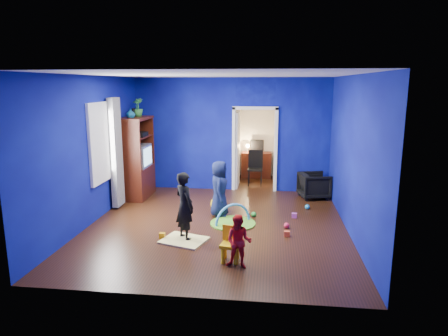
# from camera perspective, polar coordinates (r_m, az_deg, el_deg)

# --- Properties ---
(floor) EXTENTS (5.00, 5.50, 0.01)m
(floor) POSITION_cam_1_polar(r_m,az_deg,el_deg) (7.97, -0.97, -8.15)
(floor) COLOR black
(floor) RESTS_ON ground
(ceiling) EXTENTS (5.00, 5.50, 0.01)m
(ceiling) POSITION_cam_1_polar(r_m,az_deg,el_deg) (7.49, -1.05, 13.19)
(ceiling) COLOR white
(ceiling) RESTS_ON wall_back
(wall_back) EXTENTS (5.00, 0.02, 2.90)m
(wall_back) POSITION_cam_1_polar(r_m,az_deg,el_deg) (10.30, 1.08, 4.75)
(wall_back) COLOR #090A67
(wall_back) RESTS_ON floor
(wall_front) EXTENTS (5.00, 0.02, 2.90)m
(wall_front) POSITION_cam_1_polar(r_m,az_deg,el_deg) (4.94, -5.36, -3.17)
(wall_front) COLOR #090A67
(wall_front) RESTS_ON floor
(wall_left) EXTENTS (0.02, 5.50, 2.90)m
(wall_left) POSITION_cam_1_polar(r_m,az_deg,el_deg) (8.31, -18.37, 2.42)
(wall_left) COLOR #090A67
(wall_left) RESTS_ON floor
(wall_right) EXTENTS (0.02, 5.50, 2.90)m
(wall_right) POSITION_cam_1_polar(r_m,az_deg,el_deg) (7.67, 17.84, 1.70)
(wall_right) COLOR #090A67
(wall_right) RESTS_ON floor
(alcove) EXTENTS (1.00, 1.75, 2.50)m
(alcove) POSITION_cam_1_polar(r_m,az_deg,el_deg) (11.15, 4.61, 4.22)
(alcove) COLOR silver
(alcove) RESTS_ON floor
(armchair) EXTENTS (0.82, 0.81, 0.62)m
(armchair) POSITION_cam_1_polar(r_m,az_deg,el_deg) (9.97, 12.75, -2.45)
(armchair) COLOR black
(armchair) RESTS_ON floor
(child_black) EXTENTS (0.52, 0.53, 1.23)m
(child_black) POSITION_cam_1_polar(r_m,az_deg,el_deg) (7.12, -5.65, -5.44)
(child_black) COLOR black
(child_black) RESTS_ON floor
(child_navy) EXTENTS (0.41, 0.60, 1.18)m
(child_navy) POSITION_cam_1_polar(r_m,az_deg,el_deg) (8.33, -0.67, -2.99)
(child_navy) COLOR #0E1333
(child_navy) RESTS_ON floor
(toddler_red) EXTENTS (0.44, 0.37, 0.83)m
(toddler_red) POSITION_cam_1_polar(r_m,az_deg,el_deg) (6.09, 2.14, -10.48)
(toddler_red) COLOR red
(toddler_red) RESTS_ON floor
(vase) EXTENTS (0.24, 0.24, 0.22)m
(vase) POSITION_cam_1_polar(r_m,az_deg,el_deg) (9.51, -13.20, 7.60)
(vase) COLOR #0B485D
(vase) RESTS_ON tv_armoire
(potted_plant) EXTENTS (0.28, 0.28, 0.44)m
(potted_plant) POSITION_cam_1_polar(r_m,az_deg,el_deg) (10.00, -12.22, 8.47)
(potted_plant) COLOR #2E8031
(potted_plant) RESTS_ON tv_armoire
(tv_armoire) EXTENTS (0.58, 1.14, 1.96)m
(tv_armoire) POSITION_cam_1_polar(r_m,az_deg,el_deg) (9.93, -12.32, 1.46)
(tv_armoire) COLOR #391109
(tv_armoire) RESTS_ON floor
(crt_tv) EXTENTS (0.46, 0.70, 0.54)m
(crt_tv) POSITION_cam_1_polar(r_m,az_deg,el_deg) (9.91, -12.12, 1.69)
(crt_tv) COLOR silver
(crt_tv) RESTS_ON tv_armoire
(yellow_blanket) EXTENTS (0.90, 0.80, 0.03)m
(yellow_blanket) POSITION_cam_1_polar(r_m,az_deg,el_deg) (7.23, -5.73, -10.23)
(yellow_blanket) COLOR #F2E07A
(yellow_blanket) RESTS_ON floor
(hopper_ball) EXTENTS (0.35, 0.35, 0.35)m
(hopper_ball) POSITION_cam_1_polar(r_m,az_deg,el_deg) (8.69, -0.78, -5.19)
(hopper_ball) COLOR yellow
(hopper_ball) RESTS_ON floor
(kid_chair) EXTENTS (0.33, 0.33, 0.50)m
(kid_chair) POSITION_cam_1_polar(r_m,az_deg,el_deg) (6.35, 0.90, -11.10)
(kid_chair) COLOR yellow
(kid_chair) RESTS_ON floor
(play_mat) EXTENTS (0.90, 0.90, 0.02)m
(play_mat) POSITION_cam_1_polar(r_m,az_deg,el_deg) (8.03, 1.28, -7.89)
(play_mat) COLOR green
(play_mat) RESTS_ON floor
(toy_arch) EXTENTS (0.68, 0.52, 0.81)m
(toy_arch) POSITION_cam_1_polar(r_m,az_deg,el_deg) (8.03, 1.28, -7.84)
(toy_arch) COLOR #3F8CD8
(toy_arch) RESTS_ON floor
(window_left) EXTENTS (0.03, 0.95, 1.55)m
(window_left) POSITION_cam_1_polar(r_m,az_deg,el_deg) (8.60, -17.34, 3.46)
(window_left) COLOR white
(window_left) RESTS_ON wall_left
(curtain) EXTENTS (0.14, 0.42, 2.40)m
(curtain) POSITION_cam_1_polar(r_m,az_deg,el_deg) (9.10, -15.17, 2.12)
(curtain) COLOR slate
(curtain) RESTS_ON floor
(doorway) EXTENTS (1.16, 0.10, 2.10)m
(doorway) POSITION_cam_1_polar(r_m,az_deg,el_deg) (10.31, 4.39, 2.48)
(doorway) COLOR white
(doorway) RESTS_ON floor
(study_desk) EXTENTS (0.88, 0.44, 0.75)m
(study_desk) POSITION_cam_1_polar(r_m,az_deg,el_deg) (11.92, 4.66, 0.45)
(study_desk) COLOR #3D140A
(study_desk) RESTS_ON floor
(desk_monitor) EXTENTS (0.40, 0.05, 0.32)m
(desk_monitor) POSITION_cam_1_polar(r_m,az_deg,el_deg) (11.93, 4.73, 3.27)
(desk_monitor) COLOR black
(desk_monitor) RESTS_ON study_desk
(desk_lamp) EXTENTS (0.14, 0.14, 0.14)m
(desk_lamp) POSITION_cam_1_polar(r_m,az_deg,el_deg) (11.89, 3.37, 3.17)
(desk_lamp) COLOR #FFD88C
(desk_lamp) RESTS_ON study_desk
(folding_chair) EXTENTS (0.40, 0.40, 0.92)m
(folding_chair) POSITION_cam_1_polar(r_m,az_deg,el_deg) (10.96, 4.47, -0.10)
(folding_chair) COLOR black
(folding_chair) RESTS_ON floor
(book_shelf) EXTENTS (0.88, 0.24, 0.04)m
(book_shelf) POSITION_cam_1_polar(r_m,az_deg,el_deg) (11.81, 4.82, 8.41)
(book_shelf) COLOR white
(book_shelf) RESTS_ON study_desk
(toy_0) EXTENTS (0.10, 0.08, 0.10)m
(toy_0) POSITION_cam_1_polar(r_m,az_deg,el_deg) (7.48, 8.98, -9.26)
(toy_0) COLOR #EF5127
(toy_0) RESTS_ON floor
(toy_1) EXTENTS (0.11, 0.11, 0.11)m
(toy_1) POSITION_cam_1_polar(r_m,az_deg,el_deg) (9.11, 11.81, -5.44)
(toy_1) COLOR #259DD1
(toy_1) RESTS_ON floor
(toy_2) EXTENTS (0.10, 0.08, 0.10)m
(toy_2) POSITION_cam_1_polar(r_m,az_deg,el_deg) (7.39, -8.83, -9.52)
(toy_2) COLOR #E39D0B
(toy_2) RESTS_ON floor
(toy_3) EXTENTS (0.11, 0.11, 0.11)m
(toy_3) POSITION_cam_1_polar(r_m,az_deg,el_deg) (8.45, 4.26, -6.59)
(toy_3) COLOR green
(toy_3) RESTS_ON floor
(toy_4) EXTENTS (0.10, 0.08, 0.10)m
(toy_4) POSITION_cam_1_polar(r_m,az_deg,el_deg) (8.49, 10.00, -6.69)
(toy_4) COLOR #CA4BAE
(toy_4) RESTS_ON floor
(toy_5) EXTENTS (0.11, 0.11, 0.11)m
(toy_5) POSITION_cam_1_polar(r_m,az_deg,el_deg) (7.89, 8.93, -8.09)
(toy_5) COLOR #F1284B
(toy_5) RESTS_ON floor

